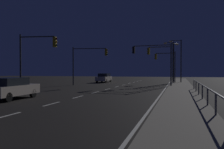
% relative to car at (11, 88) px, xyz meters
% --- Properties ---
extents(ground_plane, '(112.00, 112.00, 0.00)m').
position_rel_car_xyz_m(ground_plane, '(4.04, 7.14, -0.82)').
color(ground_plane, black).
rests_on(ground_plane, ground).
extents(sidewalk_right, '(2.94, 77.00, 0.14)m').
position_rel_car_xyz_m(sidewalk_right, '(11.88, 7.14, -0.75)').
color(sidewalk_right, gray).
rests_on(sidewalk_right, ground).
extents(lane_markings_center, '(0.14, 50.00, 0.01)m').
position_rel_car_xyz_m(lane_markings_center, '(4.04, 10.64, -0.82)').
color(lane_markings_center, silver).
rests_on(lane_markings_center, ground).
extents(lane_edge_line, '(0.14, 53.00, 0.01)m').
position_rel_car_xyz_m(lane_edge_line, '(10.16, 12.14, -0.82)').
color(lane_edge_line, silver).
rests_on(lane_edge_line, ground).
extents(car, '(1.87, 4.42, 1.57)m').
position_rel_car_xyz_m(car, '(0.00, 0.00, 0.00)').
color(car, beige).
rests_on(car, ground).
extents(car_oncoming, '(1.91, 4.43, 1.57)m').
position_rel_car_xyz_m(car_oncoming, '(-0.94, 24.97, 0.00)').
color(car_oncoming, beige).
rests_on(car_oncoming, ground).
extents(traffic_light_mid_right, '(5.26, 0.70, 5.49)m').
position_rel_car_xyz_m(traffic_light_mid_right, '(8.45, 16.95, 3.25)').
color(traffic_light_mid_right, '#4C4C51').
rests_on(traffic_light_mid_right, sidewalk_right).
extents(traffic_light_near_left, '(3.72, 0.77, 5.54)m').
position_rel_car_xyz_m(traffic_light_near_left, '(-1.41, 5.21, 3.06)').
color(traffic_light_near_left, '#2D3033').
rests_on(traffic_light_near_left, ground).
extents(traffic_light_near_right, '(3.35, 0.44, 5.41)m').
position_rel_car_xyz_m(traffic_light_near_right, '(9.25, 18.51, 3.10)').
color(traffic_light_near_right, '#2D3033').
rests_on(traffic_light_near_right, sidewalk_right).
extents(traffic_light_far_right, '(5.01, 0.94, 5.41)m').
position_rel_car_xyz_m(traffic_light_far_right, '(-0.62, 16.69, 3.05)').
color(traffic_light_far_right, '#2D3033').
rests_on(traffic_light_far_right, ground).
extents(traffic_light_mid_left, '(3.38, 0.35, 5.01)m').
position_rel_car_xyz_m(traffic_light_mid_left, '(9.62, 25.04, 2.83)').
color(traffic_light_mid_left, '#4C4C51').
rests_on(traffic_light_mid_left, sidewalk_right).
extents(street_lamp_across_street, '(1.99, 0.66, 7.01)m').
position_rel_car_xyz_m(street_lamp_across_street, '(11.71, 26.11, 3.56)').
color(street_lamp_across_street, '#38383D').
rests_on(street_lamp_across_street, sidewalk_right).
extents(street_lamp_mid_block, '(0.99, 1.33, 6.63)m').
position_rel_car_xyz_m(street_lamp_mid_block, '(10.86, 26.29, 3.31)').
color(street_lamp_mid_block, '#38383D').
rests_on(street_lamp_mid_block, sidewalk_right).
extents(street_lamp_far_end, '(1.66, 1.27, 6.55)m').
position_rel_car_xyz_m(street_lamp_far_end, '(10.60, 24.95, 3.31)').
color(street_lamp_far_end, '#2D3033').
rests_on(street_lamp_far_end, sidewalk_right).
extents(barrier_fence, '(0.09, 24.33, 0.98)m').
position_rel_car_xyz_m(barrier_fence, '(13.21, -0.24, 0.06)').
color(barrier_fence, '#59595E').
rests_on(barrier_fence, sidewalk_right).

